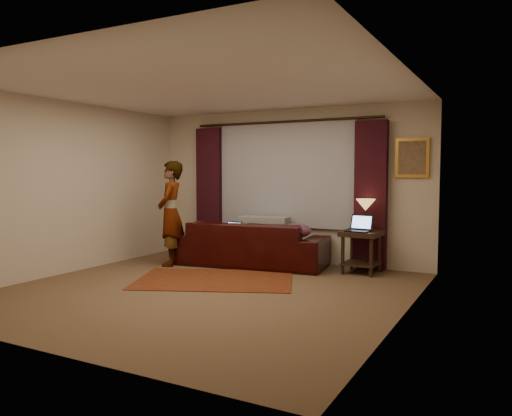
{
  "coord_description": "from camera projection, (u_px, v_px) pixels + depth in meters",
  "views": [
    {
      "loc": [
        3.56,
        -5.32,
        1.53
      ],
      "look_at": [
        0.1,
        1.2,
        1.0
      ],
      "focal_mm": 35.0,
      "sensor_mm": 36.0,
      "label": 1
    }
  ],
  "objects": [
    {
      "name": "floor",
      "position": [
        206.0,
        291.0,
        6.47
      ],
      "size": [
        5.0,
        5.0,
        0.01
      ],
      "primitive_type": "cube",
      "color": "brown",
      "rests_on": "ground"
    },
    {
      "name": "ceiling",
      "position": [
        204.0,
        87.0,
        6.28
      ],
      "size": [
        5.0,
        5.0,
        0.02
      ],
      "primitive_type": "cube",
      "color": "silver",
      "rests_on": "ground"
    },
    {
      "name": "wall_back",
      "position": [
        286.0,
        186.0,
        8.57
      ],
      "size": [
        5.0,
        0.02,
        2.6
      ],
      "primitive_type": "cube",
      "color": "beige",
      "rests_on": "ground"
    },
    {
      "name": "wall_front",
      "position": [
        38.0,
        200.0,
        4.17
      ],
      "size": [
        5.0,
        0.02,
        2.6
      ],
      "primitive_type": "cube",
      "color": "beige",
      "rests_on": "ground"
    },
    {
      "name": "wall_left",
      "position": [
        67.0,
        187.0,
        7.54
      ],
      "size": [
        0.02,
        5.0,
        2.6
      ],
      "primitive_type": "cube",
      "color": "beige",
      "rests_on": "ground"
    },
    {
      "name": "wall_right",
      "position": [
        405.0,
        194.0,
        5.2
      ],
      "size": [
        0.02,
        5.0,
        2.6
      ],
      "primitive_type": "cube",
      "color": "beige",
      "rests_on": "ground"
    },
    {
      "name": "sheer_curtain",
      "position": [
        285.0,
        174.0,
        8.51
      ],
      "size": [
        2.5,
        0.05,
        1.8
      ],
      "primitive_type": "cube",
      "color": "#A5A5AD",
      "rests_on": "wall_back"
    },
    {
      "name": "drape_left",
      "position": [
        210.0,
        191.0,
        9.19
      ],
      "size": [
        0.5,
        0.14,
        2.3
      ],
      "primitive_type": "cube",
      "color": "black",
      "rests_on": "floor"
    },
    {
      "name": "drape_right",
      "position": [
        371.0,
        195.0,
        7.78
      ],
      "size": [
        0.5,
        0.14,
        2.3
      ],
      "primitive_type": "cube",
      "color": "black",
      "rests_on": "floor"
    },
    {
      "name": "curtain_rod",
      "position": [
        284.0,
        122.0,
        8.4
      ],
      "size": [
        0.04,
        0.04,
        3.4
      ],
      "primitive_type": "cylinder",
      "color": "black",
      "rests_on": "wall_back"
    },
    {
      "name": "picture_frame",
      "position": [
        412.0,
        158.0,
        7.53
      ],
      "size": [
        0.5,
        0.04,
        0.6
      ],
      "primitive_type": "cube",
      "color": "gold",
      "rests_on": "wall_back"
    },
    {
      "name": "sofa",
      "position": [
        251.0,
        235.0,
        8.19
      ],
      "size": [
        2.6,
        1.39,
        1.0
      ],
      "primitive_type": "imported",
      "rotation": [
        0.0,
        0.0,
        3.27
      ],
      "color": "black",
      "rests_on": "floor"
    },
    {
      "name": "throw_blanket",
      "position": [
        264.0,
        204.0,
        8.37
      ],
      "size": [
        0.86,
        0.41,
        0.1
      ],
      "primitive_type": "cube",
      "rotation": [
        0.0,
        0.0,
        0.09
      ],
      "color": "gray",
      "rests_on": "sofa"
    },
    {
      "name": "clothing_pile",
      "position": [
        295.0,
        231.0,
        7.78
      ],
      "size": [
        0.59,
        0.5,
        0.22
      ],
      "primitive_type": "ellipsoid",
      "rotation": [
        0.0,
        0.0,
        0.2
      ],
      "color": "brown",
      "rests_on": "sofa"
    },
    {
      "name": "laptop_sofa",
      "position": [
        230.0,
        229.0,
        8.15
      ],
      "size": [
        0.31,
        0.34,
        0.21
      ],
      "primitive_type": null,
      "rotation": [
        0.0,
        0.0,
        -0.07
      ],
      "color": "black",
      "rests_on": "sofa"
    },
    {
      "name": "area_rug",
      "position": [
        215.0,
        280.0,
        7.1
      ],
      "size": [
        2.58,
        2.2,
        0.01
      ],
      "primitive_type": "cube",
      "rotation": [
        0.0,
        0.0,
        0.4
      ],
      "color": "#622912",
      "rests_on": "floor"
    },
    {
      "name": "end_table",
      "position": [
        361.0,
        252.0,
        7.54
      ],
      "size": [
        0.57,
        0.57,
        0.65
      ],
      "primitive_type": "cube",
      "rotation": [
        0.0,
        0.0,
        -0.02
      ],
      "color": "black",
      "rests_on": "floor"
    },
    {
      "name": "tiffany_lamp",
      "position": [
        365.0,
        215.0,
        7.61
      ],
      "size": [
        0.35,
        0.35,
        0.48
      ],
      "primitive_type": null,
      "rotation": [
        0.0,
        0.0,
        -0.21
      ],
      "color": "olive",
      "rests_on": "end_table"
    },
    {
      "name": "laptop_table",
      "position": [
        358.0,
        223.0,
        7.41
      ],
      "size": [
        0.4,
        0.42,
        0.25
      ],
      "primitive_type": null,
      "rotation": [
        0.0,
        0.0,
        -0.15
      ],
      "color": "black",
      "rests_on": "end_table"
    },
    {
      "name": "person",
      "position": [
        171.0,
        213.0,
        8.17
      ],
      "size": [
        0.65,
        0.65,
        1.71
      ],
      "primitive_type": "imported",
      "rotation": [
        0.0,
        0.0,
        -1.18
      ],
      "color": "gray",
      "rests_on": "floor"
    }
  ]
}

